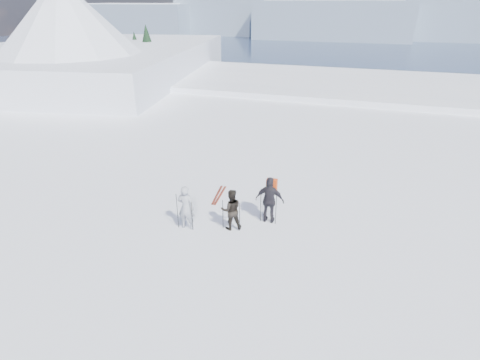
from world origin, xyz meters
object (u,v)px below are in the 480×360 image
object	(u,v)px
skier_grey	(186,207)
skier_dark	(231,210)
skier_pack	(270,200)
skis_loose	(219,195)

from	to	relation	value
skier_grey	skier_dark	world-z (taller)	skier_grey
skier_pack	skis_loose	world-z (taller)	skier_pack
skier_dark	skis_loose	bearing A→B (deg)	-86.10
skier_pack	skis_loose	bearing A→B (deg)	-29.29
skier_dark	skis_loose	world-z (taller)	skier_dark
skier_dark	skier_pack	bearing A→B (deg)	-171.34
skier_grey	skis_loose	size ratio (longest dim) A/B	0.99
skier_grey	skier_dark	bearing A→B (deg)	-167.09
skier_grey	skier_pack	distance (m)	3.04
skier_grey	skier_dark	xyz separation A→B (m)	(1.53, 0.47, -0.07)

